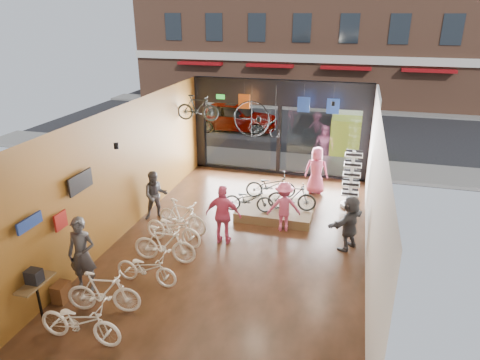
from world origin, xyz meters
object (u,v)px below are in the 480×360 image
at_px(floor_bike_3, 164,244).
at_px(hung_bike, 198,108).
at_px(floor_bike_5, 182,216).
at_px(customer_2, 223,215).
at_px(floor_bike_2, 146,268).
at_px(display_platform, 276,210).
at_px(floor_bike_0, 80,321).
at_px(street_car, 234,116).
at_px(customer_5, 350,223).
at_px(customer_0, 82,255).
at_px(customer_3, 284,207).
at_px(customer_4, 316,170).
at_px(customer_1, 156,195).
at_px(display_bike_mid, 292,197).
at_px(sunglasses_rack, 351,179).
at_px(floor_bike_4, 173,228).
at_px(floor_bike_1, 103,292).
at_px(penny_farthing, 259,121).
at_px(box_truck, 355,120).
at_px(display_bike_right, 271,185).
at_px(display_bike_left, 249,199).

xyz_separation_m(floor_bike_3, hung_bike, (-1.08, 5.64, 2.41)).
height_order(floor_bike_5, customer_2, customer_2).
distance_m(floor_bike_2, floor_bike_5, 2.69).
relative_size(floor_bike_2, display_platform, 0.67).
bearing_deg(display_platform, customer_2, -117.02).
relative_size(floor_bike_0, hung_bike, 1.14).
xyz_separation_m(street_car, customer_5, (6.60, -11.45, -0.01)).
bearing_deg(customer_0, display_platform, 48.18).
relative_size(floor_bike_5, hung_bike, 1.09).
relative_size(customer_3, customer_4, 0.90).
relative_size(customer_1, customer_5, 1.00).
bearing_deg(hung_bike, floor_bike_0, -179.20).
height_order(display_bike_mid, sunglasses_rack, sunglasses_rack).
relative_size(street_car, customer_1, 2.98).
bearing_deg(floor_bike_4, floor_bike_3, -159.33).
bearing_deg(floor_bike_2, floor_bike_1, 163.16).
relative_size(customer_2, penny_farthing, 1.05).
xyz_separation_m(street_car, sunglasses_rack, (6.55, -8.58, 0.18)).
height_order(floor_bike_1, hung_bike, hung_bike).
bearing_deg(display_platform, customer_3, -66.68).
relative_size(street_car, floor_bike_1, 2.86).
distance_m(sunglasses_rack, penny_farthing, 3.94).
relative_size(customer_1, penny_farthing, 0.95).
height_order(box_truck, hung_bike, hung_bike).
distance_m(customer_4, customer_5, 3.98).
distance_m(display_platform, display_bike_right, 0.94).
bearing_deg(floor_bike_3, customer_5, -69.95).
distance_m(box_truck, sunglasses_rack, 7.59).
relative_size(display_bike_mid, hung_bike, 0.98).
height_order(floor_bike_2, floor_bike_5, floor_bike_5).
xyz_separation_m(floor_bike_4, customer_2, (1.38, 0.42, 0.40)).
distance_m(customer_1, penny_farthing, 4.77).
bearing_deg(customer_1, floor_bike_3, -88.96).
height_order(display_platform, display_bike_left, display_bike_left).
bearing_deg(street_car, customer_0, -177.71).
height_order(street_car, sunglasses_rack, sunglasses_rack).
height_order(floor_bike_3, penny_farthing, penny_farthing).
bearing_deg(floor_bike_4, display_bike_mid, -40.26).
bearing_deg(display_platform, customer_5, -33.52).
bearing_deg(customer_4, customer_0, 57.19).
relative_size(floor_bike_2, display_bike_right, 0.96).
xyz_separation_m(floor_bike_2, sunglasses_rack, (4.64, 5.88, 0.57)).
height_order(customer_3, customer_5, customer_5).
distance_m(street_car, floor_bike_4, 12.62).
bearing_deg(display_bike_left, customer_2, 160.39).
bearing_deg(display_bike_right, box_truck, -28.81).
bearing_deg(display_bike_right, display_platform, -165.92).
xyz_separation_m(floor_bike_1, customer_5, (5.11, 4.22, 0.30)).
height_order(floor_bike_5, customer_4, customer_4).
bearing_deg(floor_bike_5, penny_farthing, -3.07).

